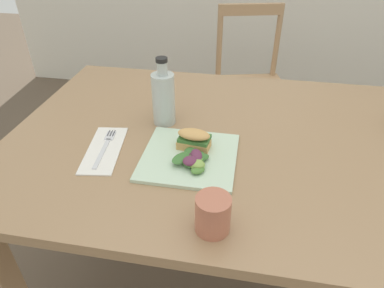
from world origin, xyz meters
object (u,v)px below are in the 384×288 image
Objects in this scene: plate_lunch at (189,157)px; fork_on_napkin at (106,145)px; chair_wooden_far at (250,85)px; dining_table at (221,168)px; sandwich_half_front at (194,139)px; cup_extra_side at (213,214)px; bottle_cold_brew at (164,101)px.

fork_on_napkin is (-0.25, 0.01, 0.00)m from plate_lunch.
chair_wooden_far is 3.44× the size of plate_lunch.
dining_table is 13.35× the size of sandwich_half_front.
cup_extra_side is (0.34, -0.25, 0.04)m from fork_on_napkin.
sandwich_half_front is (-0.14, -1.10, 0.33)m from chair_wooden_far.
bottle_cold_brew is at bearing 131.03° from sandwich_half_front.
bottle_cold_brew is (-0.26, -0.97, 0.37)m from chair_wooden_far.
bottle_cold_brew is at bearing 122.79° from plate_lunch.
plate_lunch is 0.22m from bottle_cold_brew.
chair_wooden_far is at bearing 87.95° from cup_extra_side.
cup_extra_side is at bearing -72.22° from sandwich_half_front.
plate_lunch is 0.26m from cup_extra_side.
chair_wooden_far reaches higher than fork_on_napkin.
dining_table is 1.47× the size of chair_wooden_far.
chair_wooden_far is 4.68× the size of fork_on_napkin.
chair_wooden_far reaches higher than dining_table.
bottle_cold_brew is (-0.19, 0.05, 0.20)m from dining_table.
plate_lunch is at bearing 111.69° from cup_extra_side.
bottle_cold_brew is at bearing 165.46° from dining_table.
bottle_cold_brew reaches higher than dining_table.
fork_on_napkin is at bearing -128.98° from bottle_cold_brew.
sandwich_half_front is at bearing -48.97° from bottle_cold_brew.
sandwich_half_front is at bearing 81.75° from plate_lunch.
cup_extra_side is (0.09, -0.28, 0.00)m from sandwich_half_front.
sandwich_half_front is (0.01, 0.04, 0.03)m from plate_lunch.
plate_lunch is (-0.14, -1.14, 0.30)m from chair_wooden_far.
chair_wooden_far is 1.19m from plate_lunch.
bottle_cold_brew is 0.46m from cup_extra_side.
chair_wooden_far is 4.10× the size of bottle_cold_brew.
cup_extra_side is at bearing -92.05° from chair_wooden_far.
dining_table is at bearing -14.54° from bottle_cold_brew.
dining_table is 0.19m from sandwich_half_front.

